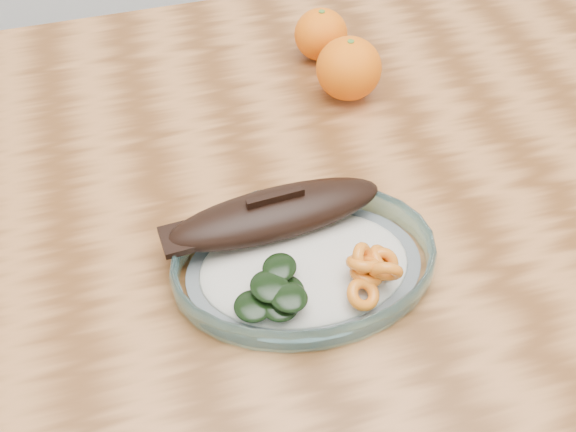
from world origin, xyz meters
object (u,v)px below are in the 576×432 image
(orange_right, at_px, (349,69))
(plated_meal, at_px, (303,258))
(orange_left, at_px, (321,34))
(dining_table, at_px, (339,227))

(orange_right, bearing_deg, plated_meal, -117.67)
(orange_left, xyz_separation_m, orange_right, (0.01, -0.09, 0.01))
(plated_meal, bearing_deg, orange_left, 74.28)
(dining_table, relative_size, plated_meal, 2.36)
(plated_meal, height_order, orange_right, orange_right)
(dining_table, distance_m, orange_right, 0.20)
(dining_table, bearing_deg, orange_right, 69.70)
(dining_table, bearing_deg, plated_meal, -124.26)
(dining_table, distance_m, orange_left, 0.26)
(orange_left, bearing_deg, plated_meal, -110.13)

